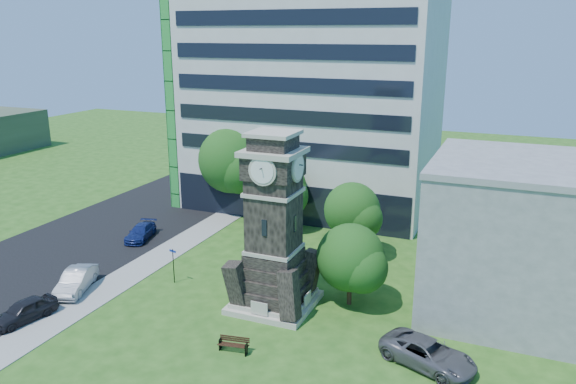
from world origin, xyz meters
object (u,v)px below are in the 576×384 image
at_px(car_street_south, 24,311).
at_px(car_east_lot, 428,354).
at_px(car_street_north, 141,232).
at_px(car_street_mid, 76,281).
at_px(clock_tower, 274,234).
at_px(park_bench, 234,344).
at_px(street_sign, 173,262).

distance_m(car_street_south, car_east_lot, 25.81).
bearing_deg(car_street_north, car_street_south, -96.56).
height_order(car_street_south, car_street_mid, car_street_mid).
xyz_separation_m(clock_tower, car_street_mid, (-14.34, -3.53, -4.49)).
relative_size(car_street_north, park_bench, 2.42).
bearing_deg(car_street_mid, park_bench, -31.60).
distance_m(clock_tower, car_street_south, 17.15).
relative_size(car_street_mid, car_street_north, 1.08).
bearing_deg(car_east_lot, car_street_north, 90.89).
height_order(car_street_south, car_street_north, car_street_south).
distance_m(car_street_south, car_street_north, 15.64).
bearing_deg(park_bench, clock_tower, 81.99).
relative_size(car_street_north, street_sign, 1.63).
bearing_deg(clock_tower, car_street_mid, -166.17).
distance_m(clock_tower, car_street_north, 18.66).
bearing_deg(car_street_north, car_east_lot, -35.98).
height_order(car_street_mid, car_east_lot, car_street_mid).
height_order(clock_tower, street_sign, clock_tower).
relative_size(car_street_south, car_east_lot, 0.77).
relative_size(car_street_mid, park_bench, 2.62).
bearing_deg(street_sign, park_bench, -25.73).
height_order(car_street_mid, street_sign, street_sign).
distance_m(clock_tower, street_sign, 9.24).
relative_size(clock_tower, street_sign, 4.51).
relative_size(car_street_mid, street_sign, 1.77).
relative_size(car_street_mid, car_east_lot, 0.87).
distance_m(car_street_mid, street_sign, 7.10).
xyz_separation_m(car_street_mid, street_sign, (5.84, 3.93, 0.91)).
bearing_deg(park_bench, car_street_mid, 159.61).
relative_size(car_street_south, car_street_mid, 0.89).
bearing_deg(street_sign, car_east_lot, 1.12).
xyz_separation_m(clock_tower, car_east_lot, (11.06, -3.39, -4.51)).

